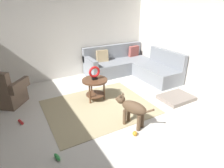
{
  "coord_description": "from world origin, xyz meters",
  "views": [
    {
      "loc": [
        -1.43,
        -2.7,
        2.24
      ],
      "look_at": [
        0.45,
        0.6,
        0.55
      ],
      "focal_mm": 30.18,
      "sensor_mm": 36.0,
      "label": 1
    }
  ],
  "objects_px": {
    "sectional_couch": "(132,66)",
    "torus_sculpture": "(94,73)",
    "dog_toy_ball": "(135,134)",
    "dog_bed_mat": "(176,98)",
    "dog": "(132,108)",
    "dog_toy_bone": "(57,157)",
    "armchair": "(6,92)",
    "side_table": "(95,84)",
    "dog_toy_rope": "(21,122)"
  },
  "relations": [
    {
      "from": "dog_toy_bone",
      "to": "dog_toy_ball",
      "type": "bearing_deg",
      "value": -6.3
    },
    {
      "from": "torus_sculpture",
      "to": "dog_toy_bone",
      "type": "bearing_deg",
      "value": -132.69
    },
    {
      "from": "dog_bed_mat",
      "to": "dog_toy_bone",
      "type": "bearing_deg",
      "value": -171.5
    },
    {
      "from": "torus_sculpture",
      "to": "dog_toy_ball",
      "type": "bearing_deg",
      "value": -88.3
    },
    {
      "from": "dog_bed_mat",
      "to": "dog_toy_bone",
      "type": "relative_size",
      "value": 4.44
    },
    {
      "from": "sectional_couch",
      "to": "dog_toy_rope",
      "type": "relative_size",
      "value": 13.6
    },
    {
      "from": "dog_toy_ball",
      "to": "dog_toy_rope",
      "type": "relative_size",
      "value": 0.54
    },
    {
      "from": "armchair",
      "to": "dog_toy_ball",
      "type": "relative_size",
      "value": 11.25
    },
    {
      "from": "dog_bed_mat",
      "to": "sectional_couch",
      "type": "bearing_deg",
      "value": 89.84
    },
    {
      "from": "side_table",
      "to": "torus_sculpture",
      "type": "bearing_deg",
      "value": 180.0
    },
    {
      "from": "sectional_couch",
      "to": "dog_toy_bone",
      "type": "height_order",
      "value": "sectional_couch"
    },
    {
      "from": "sectional_couch",
      "to": "torus_sculpture",
      "type": "bearing_deg",
      "value": -150.89
    },
    {
      "from": "armchair",
      "to": "dog_toy_ball",
      "type": "distance_m",
      "value": 3.04
    },
    {
      "from": "dog_toy_rope",
      "to": "dog_toy_bone",
      "type": "bearing_deg",
      "value": -73.09
    },
    {
      "from": "dog_toy_rope",
      "to": "torus_sculpture",
      "type": "bearing_deg",
      "value": 4.75
    },
    {
      "from": "sectional_couch",
      "to": "torus_sculpture",
      "type": "xyz_separation_m",
      "value": [
        -1.75,
        -0.97,
        0.42
      ]
    },
    {
      "from": "torus_sculpture",
      "to": "dog_toy_bone",
      "type": "height_order",
      "value": "torus_sculpture"
    },
    {
      "from": "armchair",
      "to": "dog_toy_bone",
      "type": "distance_m",
      "value": 2.29
    },
    {
      "from": "sectional_couch",
      "to": "dog",
      "type": "bearing_deg",
      "value": -124.94
    },
    {
      "from": "torus_sculpture",
      "to": "dog",
      "type": "distance_m",
      "value": 1.33
    },
    {
      "from": "dog_bed_mat",
      "to": "side_table",
      "type": "bearing_deg",
      "value": 150.94
    },
    {
      "from": "torus_sculpture",
      "to": "dog_toy_ball",
      "type": "height_order",
      "value": "torus_sculpture"
    },
    {
      "from": "dog_toy_ball",
      "to": "dog_toy_rope",
      "type": "distance_m",
      "value": 2.26
    },
    {
      "from": "side_table",
      "to": "torus_sculpture",
      "type": "xyz_separation_m",
      "value": [
        -0.0,
        0.0,
        0.29
      ]
    },
    {
      "from": "sectional_couch",
      "to": "dog",
      "type": "xyz_separation_m",
      "value": [
        -1.57,
        -2.25,
        0.09
      ]
    },
    {
      "from": "torus_sculpture",
      "to": "dog",
      "type": "xyz_separation_m",
      "value": [
        0.18,
        -1.27,
        -0.33
      ]
    },
    {
      "from": "dog_bed_mat",
      "to": "dog_toy_bone",
      "type": "height_order",
      "value": "dog_bed_mat"
    },
    {
      "from": "side_table",
      "to": "dog_toy_bone",
      "type": "height_order",
      "value": "side_table"
    },
    {
      "from": "dog_bed_mat",
      "to": "dog",
      "type": "distance_m",
      "value": 1.63
    },
    {
      "from": "armchair",
      "to": "side_table",
      "type": "height_order",
      "value": "armchair"
    },
    {
      "from": "sectional_couch",
      "to": "dog_toy_ball",
      "type": "height_order",
      "value": "sectional_couch"
    },
    {
      "from": "armchair",
      "to": "dog_toy_ball",
      "type": "height_order",
      "value": "armchair"
    },
    {
      "from": "dog_toy_rope",
      "to": "armchair",
      "type": "bearing_deg",
      "value": 99.92
    },
    {
      "from": "dog_toy_bone",
      "to": "sectional_couch",
      "type": "bearing_deg",
      "value": 38.06
    },
    {
      "from": "side_table",
      "to": "dog",
      "type": "relative_size",
      "value": 0.75
    },
    {
      "from": "dog_toy_ball",
      "to": "torus_sculpture",
      "type": "bearing_deg",
      "value": 91.7
    },
    {
      "from": "side_table",
      "to": "dog",
      "type": "distance_m",
      "value": 1.29
    },
    {
      "from": "sectional_couch",
      "to": "torus_sculpture",
      "type": "distance_m",
      "value": 2.04
    },
    {
      "from": "armchair",
      "to": "dog_bed_mat",
      "type": "distance_m",
      "value": 4.02
    },
    {
      "from": "side_table",
      "to": "dog",
      "type": "xyz_separation_m",
      "value": [
        0.18,
        -1.27,
        -0.04
      ]
    },
    {
      "from": "dog_bed_mat",
      "to": "torus_sculpture",
      "type": "bearing_deg",
      "value": 150.94
    },
    {
      "from": "dog",
      "to": "dog_toy_bone",
      "type": "height_order",
      "value": "dog"
    },
    {
      "from": "armchair",
      "to": "dog",
      "type": "relative_size",
      "value": 1.25
    },
    {
      "from": "torus_sculpture",
      "to": "dog_bed_mat",
      "type": "height_order",
      "value": "torus_sculpture"
    },
    {
      "from": "dog_toy_ball",
      "to": "dog_toy_rope",
      "type": "height_order",
      "value": "dog_toy_ball"
    },
    {
      "from": "dog_toy_ball",
      "to": "armchair",
      "type": "bearing_deg",
      "value": 129.14
    },
    {
      "from": "dog_bed_mat",
      "to": "dog_toy_bone",
      "type": "xyz_separation_m",
      "value": [
        -3.06,
        -0.46,
        -0.01
      ]
    },
    {
      "from": "dog_bed_mat",
      "to": "dog_toy_rope",
      "type": "relative_size",
      "value": 4.84
    },
    {
      "from": "sectional_couch",
      "to": "torus_sculpture",
      "type": "height_order",
      "value": "sectional_couch"
    },
    {
      "from": "armchair",
      "to": "sectional_couch",
      "type": "bearing_deg",
      "value": 41.98
    }
  ]
}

